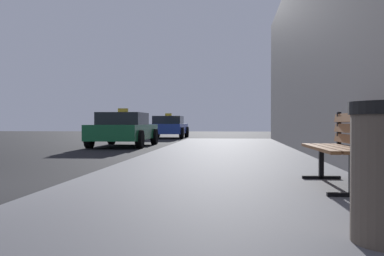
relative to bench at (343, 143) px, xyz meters
name	(u,v)px	position (x,y,z in m)	size (l,w,h in m)	color
sidewalk	(223,193)	(-1.39, -0.16, -0.59)	(4.00, 32.00, 0.15)	#5B5B60
bench	(343,143)	(0.00, 0.00, 0.00)	(0.54, 1.72, 0.89)	brown
car_green	(124,129)	(-5.40, 11.44, -0.01)	(2.01, 4.56, 1.43)	#196638
car_blue	(169,127)	(-5.01, 20.69, -0.02)	(2.01, 4.27, 1.43)	#233899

